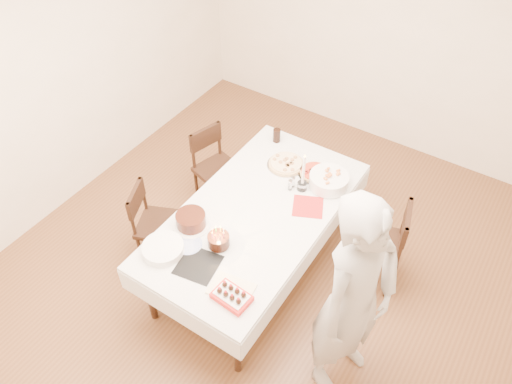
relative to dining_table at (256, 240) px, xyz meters
The scene contains 22 objects.
floor 0.38m from the dining_table, 15.53° to the right, with size 5.00×5.00×0.00m, color brown.
wall_back 2.67m from the dining_table, 88.38° to the left, with size 4.50×0.04×2.70m, color #F5E3CE.
wall_left 2.39m from the dining_table, behind, with size 0.04×5.00×2.70m, color #F5E3CE.
dining_table is the anchor object (origin of this frame).
chair_right_savory 1.05m from the dining_table, 27.25° to the left, with size 0.47×0.47×0.92m, color black, non-canonical shape.
chair_left_savory 0.95m from the dining_table, 146.71° to the left, with size 0.44×0.44×0.87m, color black, non-canonical shape.
chair_left_dessert 0.89m from the dining_table, 156.67° to the right, with size 0.43×0.43×0.84m, color black, non-canonical shape.
person 1.33m from the dining_table, 23.52° to the right, with size 0.69×0.45×1.88m, color #A8A49E.
pizza_white 0.76m from the dining_table, 97.58° to the left, with size 0.36×0.36×0.04m, color beige.
pizza_pepperoni 0.81m from the dining_table, 74.13° to the left, with size 0.30×0.30×0.04m, color red.
red_placemat 0.58m from the dining_table, 40.57° to the left, with size 0.26×0.26×0.01m, color #B21E1E.
pasta_bowl 0.84m from the dining_table, 59.53° to the left, with size 0.35×0.35×0.11m, color white.
taper_candle 0.76m from the dining_table, 67.22° to the left, with size 0.09×0.09×0.40m, color white.
shaker_pair 0.59m from the dining_table, 75.26° to the left, with size 0.09×0.09×0.11m, color white, non-canonical shape.
cola_glass 1.07m from the dining_table, 111.09° to the left, with size 0.07×0.07×0.14m, color black.
layer_cake 0.70m from the dining_table, 131.05° to the right, with size 0.31×0.31×0.12m, color #36160D.
cake_board 0.80m from the dining_table, 95.41° to the right, with size 0.30×0.30×0.01m, color black.
birthday_cake 0.66m from the dining_table, 95.90° to the right, with size 0.17×0.17×0.16m, color #34160E.
strawberry_box 0.97m from the dining_table, 68.41° to the right, with size 0.27×0.18×0.07m, color red, non-canonical shape.
box_lid 0.88m from the dining_table, 70.01° to the right, with size 0.32×0.22×0.03m, color beige.
plate_stack 0.93m from the dining_table, 116.63° to the right, with size 0.33×0.33×0.07m, color white.
china_plate 0.75m from the dining_table, 113.02° to the right, with size 0.22×0.22×0.01m, color white.
Camera 1 is at (1.50, -2.39, 3.83)m, focal length 35.00 mm.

